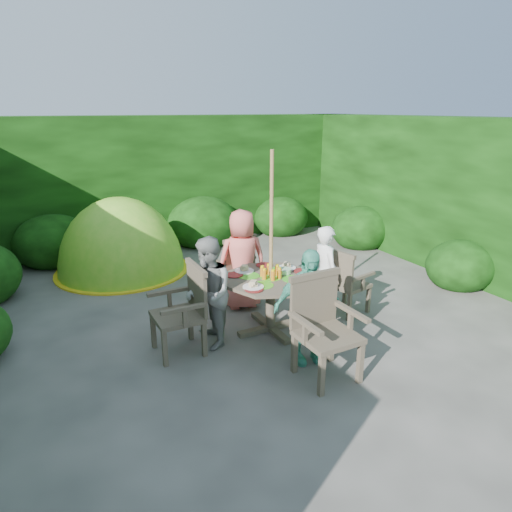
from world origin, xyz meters
name	(u,v)px	position (x,y,z in m)	size (l,w,h in m)	color
ground	(248,311)	(0.00, 0.00, 0.00)	(60.00, 60.00, 0.00)	#45433E
hedge_enclosure	(210,203)	(0.00, 1.33, 1.25)	(9.00, 9.00, 2.50)	black
patio_table	(271,286)	(0.02, -0.62, 0.59)	(1.21, 1.21, 0.83)	#43392B
parasol_pole	(271,245)	(0.02, -0.62, 1.10)	(0.04, 0.04, 2.20)	olive
garden_chair_right	(344,281)	(1.12, -0.62, 0.46)	(0.57, 0.61, 0.87)	#43392B
garden_chair_left	(184,309)	(-1.08, -0.64, 0.51)	(0.53, 0.59, 0.96)	#43392B
garden_chair_back	(234,266)	(0.02, 0.48, 0.49)	(0.64, 0.59, 0.92)	#43392B
garden_chair_front	(323,325)	(0.03, -1.71, 0.54)	(0.63, 0.57, 1.02)	#43392B
child_right	(325,273)	(0.82, -0.61, 0.62)	(0.45, 0.30, 1.24)	white
child_left	(209,293)	(-0.78, -0.63, 0.64)	(0.63, 0.49, 1.29)	gray
child_back	(242,259)	(0.01, 0.18, 0.69)	(0.67, 0.44, 1.37)	#EF6D63
child_front	(307,307)	(0.03, -1.42, 0.64)	(0.74, 0.31, 1.27)	#4EB799
dome_tent	(123,271)	(-1.21, 2.39, 0.00)	(2.50, 2.50, 2.52)	#6DCB27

